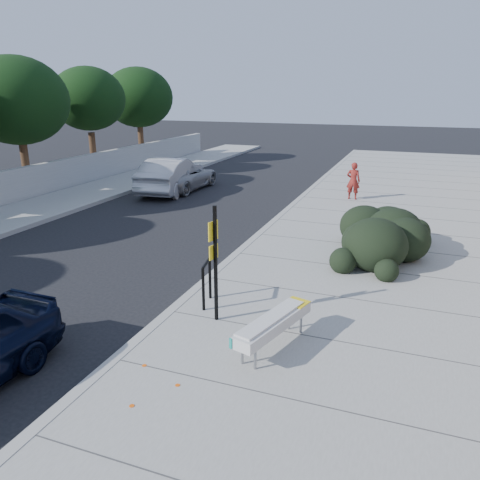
% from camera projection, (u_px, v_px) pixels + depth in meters
% --- Properties ---
extents(ground, '(120.00, 120.00, 0.00)m').
position_uv_depth(ground, '(170.00, 317.00, 10.05)').
color(ground, black).
rests_on(ground, ground).
extents(sidewalk_near, '(11.20, 50.00, 0.15)m').
position_uv_depth(sidewalk_near, '(443.00, 268.00, 12.61)').
color(sidewalk_near, gray).
rests_on(sidewalk_near, ground).
extents(sidewalk_far, '(3.00, 50.00, 0.15)m').
position_uv_depth(sidewalk_far, '(12.00, 217.00, 17.67)').
color(sidewalk_far, gray).
rests_on(sidewalk_far, ground).
extents(curb_near, '(0.22, 50.00, 0.17)m').
position_uv_depth(curb_near, '(248.00, 245.00, 14.48)').
color(curb_near, '#9E9E99').
rests_on(curb_near, ground).
extents(curb_far, '(0.22, 50.00, 0.17)m').
position_uv_depth(curb_far, '(43.00, 221.00, 17.16)').
color(curb_far, '#9E9E99').
rests_on(curb_far, ground).
extents(tree_far_d, '(4.60, 4.60, 6.16)m').
position_uv_depth(tree_far_d, '(17.00, 101.00, 20.97)').
color(tree_far_d, '#332114').
rests_on(tree_far_d, ground).
extents(tree_far_e, '(4.00, 4.00, 5.90)m').
position_uv_depth(tree_far_e, '(88.00, 99.00, 25.43)').
color(tree_far_e, '#332114').
rests_on(tree_far_e, ground).
extents(tree_far_f, '(4.40, 4.40, 6.07)m').
position_uv_depth(tree_far_f, '(138.00, 98.00, 29.88)').
color(tree_far_f, '#332114').
rests_on(tree_far_f, ground).
extents(bench, '(0.98, 2.06, 0.61)m').
position_uv_depth(bench, '(274.00, 324.00, 8.45)').
color(bench, gray).
rests_on(bench, sidewalk_near).
extents(bike_rack, '(0.18, 0.67, 0.98)m').
position_uv_depth(bike_rack, '(207.00, 279.00, 10.17)').
color(bike_rack, black).
rests_on(bike_rack, sidewalk_near).
extents(sign_post, '(0.13, 0.27, 2.41)m').
position_uv_depth(sign_post, '(215.00, 257.00, 9.23)').
color(sign_post, black).
rests_on(sign_post, sidewalk_near).
extents(hedge, '(2.57, 4.27, 1.51)m').
position_uv_depth(hedge, '(386.00, 229.00, 13.20)').
color(hedge, black).
rests_on(hedge, sidewalk_near).
extents(wagon_silver, '(2.38, 5.13, 1.63)m').
position_uv_depth(wagon_silver, '(171.00, 175.00, 22.19)').
color(wagon_silver, '#B5B5BA').
rests_on(wagon_silver, ground).
extents(suv_silver, '(2.13, 4.43, 1.22)m').
position_uv_depth(suv_silver, '(184.00, 177.00, 22.90)').
color(suv_silver, '#999B9E').
rests_on(suv_silver, ground).
extents(pedestrian, '(0.59, 0.39, 1.59)m').
position_uv_depth(pedestrian, '(353.00, 181.00, 20.02)').
color(pedestrian, maroon).
rests_on(pedestrian, sidewalk_near).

